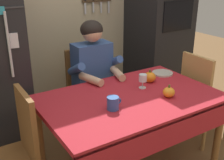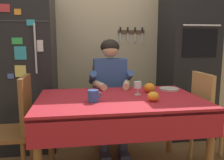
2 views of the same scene
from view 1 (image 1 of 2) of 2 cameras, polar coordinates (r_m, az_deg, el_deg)
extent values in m
cube|color=#BCAD89|center=(3.19, -8.91, 14.39)|extent=(3.70, 0.10, 2.60)
cube|color=#4C3823|center=(3.27, -3.07, 15.68)|extent=(0.36, 0.02, 0.04)
cube|color=silver|center=(3.20, -5.37, 14.05)|extent=(0.02, 0.01, 0.12)
cube|color=silver|center=(3.25, -3.76, 14.30)|extent=(0.02, 0.01, 0.11)
cube|color=silver|center=(3.30, -2.19, 14.33)|extent=(0.02, 0.01, 0.12)
cube|color=silver|center=(3.35, -0.66, 14.38)|extent=(0.02, 0.01, 0.13)
cylinder|color=silver|center=(2.26, -19.93, 6.53)|extent=(0.02, 0.02, 0.50)
cube|color=silver|center=(2.28, -19.00, 7.46)|extent=(0.06, 0.02, 0.12)
cube|color=black|center=(3.47, 9.35, 10.77)|extent=(0.60, 0.60, 2.10)
cube|color=black|center=(3.23, 13.13, 12.39)|extent=(0.42, 0.01, 0.32)
cylinder|color=brown|center=(2.51, -14.21, -11.38)|extent=(0.06, 0.06, 0.70)
cylinder|color=brown|center=(2.61, 20.40, -10.75)|extent=(0.06, 0.06, 0.70)
cylinder|color=brown|center=(3.07, 9.01, -4.54)|extent=(0.06, 0.06, 0.70)
cube|color=#A81E28|center=(2.27, 3.68, -3.74)|extent=(1.40, 0.90, 0.04)
cube|color=#A81E28|center=(2.02, 11.10, -10.84)|extent=(1.40, 0.01, 0.20)
cube|color=brown|center=(2.93, -4.20, -3.86)|extent=(0.40, 0.40, 0.04)
cube|color=brown|center=(2.98, -5.98, 1.91)|extent=(0.36, 0.04, 0.48)
cylinder|color=brown|center=(2.83, -5.50, -10.01)|extent=(0.04, 0.04, 0.41)
cylinder|color=brown|center=(3.10, -8.38, -7.15)|extent=(0.04, 0.04, 0.41)
cylinder|color=brown|center=(2.98, 0.40, -8.22)|extent=(0.04, 0.04, 0.41)
cylinder|color=brown|center=(3.23, -2.86, -5.66)|extent=(0.04, 0.04, 0.41)
cube|color=#38384C|center=(2.80, -2.03, -14.47)|extent=(0.10, 0.22, 0.08)
cube|color=#38384C|center=(2.89, 1.49, -13.23)|extent=(0.10, 0.22, 0.08)
cylinder|color=#38384C|center=(2.74, -2.73, -10.63)|extent=(0.09, 0.09, 0.38)
cylinder|color=#38384C|center=(2.82, 0.84, -9.48)|extent=(0.09, 0.09, 0.38)
cube|color=#38384C|center=(2.73, -4.31, -4.24)|extent=(0.12, 0.40, 0.11)
cube|color=#38384C|center=(2.81, -1.07, -3.39)|extent=(0.12, 0.40, 0.11)
cube|color=#33518E|center=(2.76, -4.01, 2.55)|extent=(0.36, 0.20, 0.48)
cylinder|color=#33518E|center=(2.60, -7.17, 2.17)|extent=(0.07, 0.26, 0.18)
cylinder|color=#33518E|center=(2.78, 0.28, 3.66)|extent=(0.07, 0.26, 0.18)
cylinder|color=#D8A884|center=(2.50, -4.20, 0.14)|extent=(0.13, 0.27, 0.07)
cylinder|color=#D8A884|center=(2.64, 1.17, 1.33)|extent=(0.13, 0.27, 0.07)
sphere|color=#D8A884|center=(2.65, -4.00, 9.61)|extent=(0.19, 0.19, 0.19)
ellipsoid|color=black|center=(2.65, -4.12, 10.07)|extent=(0.21, 0.21, 0.17)
cube|color=brown|center=(2.06, -16.64, -8.49)|extent=(0.04, 0.36, 0.48)
cube|color=tan|center=(3.05, 18.21, -3.90)|extent=(0.40, 0.40, 0.04)
cube|color=tan|center=(2.82, 16.45, -0.07)|extent=(0.04, 0.36, 0.48)
cylinder|color=tan|center=(2.94, 18.04, -9.86)|extent=(0.04, 0.04, 0.41)
cylinder|color=tan|center=(3.36, 17.47, -5.63)|extent=(0.04, 0.04, 0.41)
cylinder|color=tan|center=(3.13, 13.33, -7.28)|extent=(0.04, 0.04, 0.41)
cylinder|color=#2D569E|center=(2.04, 0.17, -4.66)|extent=(0.09, 0.09, 0.10)
torus|color=#2D569E|center=(2.06, 1.29, -4.23)|extent=(0.05, 0.01, 0.05)
cylinder|color=white|center=(2.42, 6.11, -1.52)|extent=(0.06, 0.06, 0.01)
cylinder|color=white|center=(2.41, 6.14, -0.85)|extent=(0.01, 0.01, 0.06)
cylinder|color=white|center=(2.39, 6.19, 0.44)|extent=(0.07, 0.07, 0.06)
ellipsoid|color=orange|center=(2.54, 7.56, 0.57)|extent=(0.11, 0.11, 0.09)
cylinder|color=#4C6023|center=(2.52, 7.62, 1.78)|extent=(0.02, 0.02, 0.02)
ellipsoid|color=orange|center=(2.27, 11.30, -2.41)|extent=(0.09, 0.09, 0.08)
cylinder|color=#4C6023|center=(2.25, 11.40, -1.22)|extent=(0.02, 0.02, 0.02)
cylinder|color=#B7B2A8|center=(2.76, 10.06, 1.37)|extent=(0.20, 0.20, 0.02)
camera|label=2|loc=(1.02, 68.07, -21.10)|focal=37.76mm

